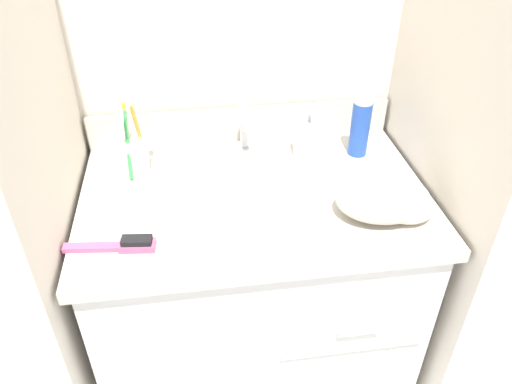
# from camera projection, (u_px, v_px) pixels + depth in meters

# --- Properties ---
(wall_back) EXTENTS (1.00, 0.08, 2.20)m
(wall_back) POSITION_uv_depth(u_px,v_px,m) (237.00, 23.00, 1.26)
(wall_back) COLOR beige
(wall_back) RESTS_ON ground_plane
(wall_left) EXTENTS (0.08, 0.62, 2.20)m
(wall_left) POSITION_uv_depth(u_px,v_px,m) (17.00, 84.00, 0.95)
(wall_left) COLOR beige
(wall_left) RESTS_ON ground_plane
(wall_right) EXTENTS (0.08, 0.62, 2.20)m
(wall_right) POSITION_uv_depth(u_px,v_px,m) (468.00, 59.00, 1.06)
(wall_right) COLOR beige
(wall_right) RESTS_ON ground_plane
(vanity) EXTENTS (0.82, 0.55, 0.80)m
(vanity) POSITION_uv_depth(u_px,v_px,m) (254.00, 303.00, 1.40)
(vanity) COLOR white
(vanity) RESTS_ON ground_plane
(backsplash) EXTENTS (0.82, 0.02, 0.09)m
(backsplash) POSITION_uv_depth(u_px,v_px,m) (241.00, 124.00, 1.37)
(backsplash) COLOR beige
(backsplash) RESTS_ON vanity
(sink_faucet) EXTENTS (0.09, 0.09, 0.14)m
(sink_faucet) POSITION_uv_depth(u_px,v_px,m) (245.00, 137.00, 1.30)
(sink_faucet) COLOR silver
(sink_faucet) RESTS_ON vanity
(toothbrush_cup) EXTENTS (0.08, 0.10, 0.20)m
(toothbrush_cup) POSITION_uv_depth(u_px,v_px,m) (133.00, 152.00, 1.23)
(toothbrush_cup) COLOR silver
(toothbrush_cup) RESTS_ON vanity
(soap_dispenser) EXTENTS (0.07, 0.07, 0.14)m
(soap_dispenser) POSITION_uv_depth(u_px,v_px,m) (307.00, 137.00, 1.28)
(soap_dispenser) COLOR white
(soap_dispenser) RESTS_ON vanity
(shaving_cream_can) EXTENTS (0.05, 0.05, 0.17)m
(shaving_cream_can) POSITION_uv_depth(u_px,v_px,m) (360.00, 125.00, 1.28)
(shaving_cream_can) COLOR #234CB2
(shaving_cream_can) RESTS_ON vanity
(hairbrush) EXTENTS (0.19, 0.05, 0.03)m
(hairbrush) POSITION_uv_depth(u_px,v_px,m) (123.00, 245.00, 1.02)
(hairbrush) COLOR #C1517F
(hairbrush) RESTS_ON vanity
(hand_towel) EXTENTS (0.22, 0.16, 0.08)m
(hand_towel) POSITION_uv_depth(u_px,v_px,m) (388.00, 200.00, 1.10)
(hand_towel) COLOR beige
(hand_towel) RESTS_ON vanity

